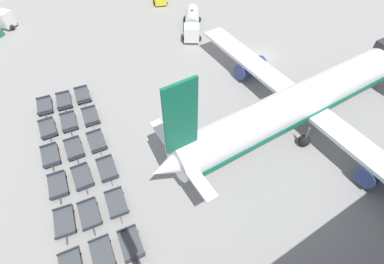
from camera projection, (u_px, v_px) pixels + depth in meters
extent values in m
plane|color=gray|center=(260.00, 57.00, 44.74)|extent=(500.00, 500.00, 0.00)
cylinder|color=white|center=(316.00, 93.00, 33.62)|extent=(4.32, 36.40, 3.98)
cone|color=white|center=(176.00, 163.00, 27.27)|extent=(3.82, 4.81, 3.78)
cube|color=#146B4C|center=(181.00, 118.00, 23.40)|extent=(0.31, 2.99, 7.04)
cube|color=white|center=(181.00, 156.00, 27.02)|extent=(10.33, 1.25, 0.24)
cube|color=white|center=(304.00, 104.00, 33.78)|extent=(36.88, 3.22, 0.44)
cylinder|color=navy|center=(377.00, 170.00, 29.39)|extent=(2.21, 4.01, 2.17)
cylinder|color=navy|center=(251.00, 68.00, 40.35)|extent=(2.21, 4.01, 2.17)
cube|color=#146B4C|center=(314.00, 98.00, 34.14)|extent=(4.36, 32.77, 0.72)
cylinder|color=#56565B|center=(372.00, 75.00, 39.08)|extent=(0.24, 0.24, 2.08)
sphere|color=black|center=(368.00, 81.00, 39.86)|extent=(1.30, 1.30, 1.30)
cylinder|color=#56565B|center=(307.00, 135.00, 32.24)|extent=(0.24, 0.24, 2.08)
sphere|color=black|center=(304.00, 141.00, 33.02)|extent=(1.30, 1.30, 1.30)
cylinder|color=#56565B|center=(271.00, 103.00, 35.50)|extent=(0.24, 0.24, 2.08)
sphere|color=black|center=(269.00, 110.00, 36.28)|extent=(1.30, 1.30, 1.30)
cube|color=white|center=(192.00, 33.00, 46.25)|extent=(3.02, 3.09, 2.31)
cube|color=#236B4C|center=(192.00, 23.00, 50.15)|extent=(5.72, 4.84, 1.08)
cylinder|color=silver|center=(192.00, 17.00, 49.34)|extent=(5.45, 4.63, 2.24)
sphere|color=#333338|center=(192.00, 11.00, 48.50)|extent=(0.44, 0.44, 0.44)
sphere|color=black|center=(185.00, 38.00, 47.28)|extent=(0.90, 0.90, 0.90)
sphere|color=black|center=(199.00, 38.00, 47.26)|extent=(0.90, 0.90, 0.90)
sphere|color=black|center=(186.00, 19.00, 51.26)|extent=(0.90, 0.90, 0.90)
sphere|color=black|center=(199.00, 19.00, 51.25)|extent=(0.90, 0.90, 0.90)
cube|color=white|center=(4.00, 19.00, 49.01)|extent=(3.21, 3.09, 2.49)
sphere|color=black|center=(12.00, 28.00, 49.45)|extent=(0.90, 0.90, 0.90)
sphere|color=black|center=(0.00, 25.00, 50.04)|extent=(0.90, 0.90, 0.90)
sphere|color=black|center=(166.00, 3.00, 55.57)|extent=(0.60, 0.60, 0.60)
sphere|color=black|center=(155.00, 4.00, 55.36)|extent=(0.60, 0.60, 0.60)
cube|color=#424449|center=(44.00, 106.00, 36.87)|extent=(3.16, 2.22, 0.10)
cube|color=#2D333D|center=(45.00, 112.00, 35.85)|extent=(0.39, 1.71, 0.32)
cube|color=#2D333D|center=(43.00, 97.00, 37.58)|extent=(0.39, 1.71, 0.32)
cube|color=#333338|center=(46.00, 116.00, 35.86)|extent=(0.70, 0.19, 0.06)
sphere|color=black|center=(40.00, 115.00, 36.34)|extent=(0.36, 0.36, 0.36)
sphere|color=black|center=(52.00, 112.00, 36.71)|extent=(0.36, 0.36, 0.36)
sphere|color=black|center=(39.00, 104.00, 37.59)|extent=(0.36, 0.36, 0.36)
sphere|color=black|center=(51.00, 101.00, 37.95)|extent=(0.36, 0.36, 0.36)
cube|color=#424449|center=(48.00, 128.00, 34.38)|extent=(3.04, 1.99, 0.10)
cube|color=#2D333D|center=(49.00, 135.00, 33.39)|extent=(0.24, 1.73, 0.32)
cube|color=#2D333D|center=(45.00, 119.00, 35.05)|extent=(0.24, 1.73, 0.32)
cube|color=#333338|center=(51.00, 140.00, 33.41)|extent=(0.70, 0.12, 0.06)
sphere|color=black|center=(44.00, 139.00, 33.84)|extent=(0.36, 0.36, 0.36)
sphere|color=black|center=(57.00, 134.00, 34.28)|extent=(0.36, 0.36, 0.36)
sphere|color=black|center=(41.00, 127.00, 35.04)|extent=(0.36, 0.36, 0.36)
sphere|color=black|center=(54.00, 123.00, 35.48)|extent=(0.36, 0.36, 0.36)
cube|color=#424449|center=(50.00, 156.00, 31.80)|extent=(3.09, 2.07, 0.10)
cube|color=#2D333D|center=(51.00, 164.00, 30.80)|extent=(0.29, 1.72, 0.32)
cube|color=#2D333D|center=(48.00, 145.00, 32.48)|extent=(0.29, 1.72, 0.32)
cube|color=#333338|center=(53.00, 169.00, 30.81)|extent=(0.70, 0.15, 0.06)
sphere|color=black|center=(46.00, 167.00, 31.26)|extent=(0.36, 0.36, 0.36)
sphere|color=black|center=(60.00, 162.00, 31.67)|extent=(0.36, 0.36, 0.36)
sphere|color=black|center=(43.00, 153.00, 32.47)|extent=(0.36, 0.36, 0.36)
sphere|color=black|center=(57.00, 149.00, 32.89)|extent=(0.36, 0.36, 0.36)
cube|color=#424449|center=(58.00, 185.00, 29.37)|extent=(3.13, 2.16, 0.10)
cube|color=#2D333D|center=(59.00, 196.00, 28.36)|extent=(0.35, 1.72, 0.32)
cube|color=#2D333D|center=(55.00, 173.00, 30.07)|extent=(0.35, 1.72, 0.32)
cube|color=#333338|center=(60.00, 201.00, 28.37)|extent=(0.70, 0.17, 0.06)
sphere|color=black|center=(52.00, 198.00, 28.84)|extent=(0.36, 0.36, 0.36)
sphere|color=black|center=(68.00, 193.00, 29.22)|extent=(0.36, 0.36, 0.36)
sphere|color=black|center=(50.00, 182.00, 30.07)|extent=(0.36, 0.36, 0.36)
sphere|color=black|center=(65.00, 177.00, 30.46)|extent=(0.36, 0.36, 0.36)
cube|color=#424449|center=(64.00, 222.00, 26.85)|extent=(3.17, 2.24, 0.10)
cube|color=#2D333D|center=(65.00, 235.00, 25.83)|extent=(0.41, 1.71, 0.32)
cube|color=#2D333D|center=(62.00, 208.00, 27.56)|extent=(0.41, 1.71, 0.32)
cube|color=#333338|center=(67.00, 241.00, 25.83)|extent=(0.70, 0.19, 0.06)
sphere|color=black|center=(58.00, 237.00, 26.33)|extent=(0.36, 0.36, 0.36)
sphere|color=black|center=(75.00, 231.00, 26.68)|extent=(0.36, 0.36, 0.36)
sphere|color=black|center=(56.00, 217.00, 27.58)|extent=(0.36, 0.36, 0.36)
sphere|color=black|center=(72.00, 212.00, 27.93)|extent=(0.36, 0.36, 0.36)
cube|color=#2D333D|center=(67.00, 251.00, 24.93)|extent=(0.32, 1.72, 0.32)
sphere|color=black|center=(61.00, 262.00, 24.93)|extent=(0.36, 0.36, 0.36)
sphere|color=black|center=(79.00, 254.00, 25.33)|extent=(0.36, 0.36, 0.36)
cube|color=#424449|center=(64.00, 101.00, 37.49)|extent=(3.17, 2.25, 0.10)
cube|color=#2D333D|center=(64.00, 107.00, 36.46)|extent=(0.41, 1.71, 0.32)
cube|color=#2D333D|center=(62.00, 93.00, 38.20)|extent=(0.41, 1.71, 0.32)
cube|color=#333338|center=(65.00, 111.00, 36.47)|extent=(0.70, 0.19, 0.06)
sphere|color=black|center=(59.00, 110.00, 36.96)|extent=(0.36, 0.36, 0.36)
sphere|color=black|center=(72.00, 107.00, 37.31)|extent=(0.36, 0.36, 0.36)
sphere|color=black|center=(58.00, 99.00, 38.21)|extent=(0.36, 0.36, 0.36)
sphere|color=black|center=(70.00, 96.00, 38.57)|extent=(0.36, 0.36, 0.36)
cube|color=#424449|center=(69.00, 122.00, 35.08)|extent=(3.12, 2.15, 0.10)
cube|color=#2D333D|center=(70.00, 129.00, 34.06)|extent=(0.34, 1.72, 0.32)
cube|color=#2D333D|center=(66.00, 113.00, 35.77)|extent=(0.34, 1.72, 0.32)
cube|color=#333338|center=(71.00, 133.00, 34.07)|extent=(0.70, 0.17, 0.06)
sphere|color=black|center=(64.00, 132.00, 34.54)|extent=(0.36, 0.36, 0.36)
sphere|color=black|center=(77.00, 128.00, 34.93)|extent=(0.36, 0.36, 0.36)
sphere|color=black|center=(62.00, 120.00, 35.77)|extent=(0.36, 0.36, 0.36)
sphere|color=black|center=(75.00, 117.00, 36.16)|extent=(0.36, 0.36, 0.36)
cube|color=#424449|center=(74.00, 149.00, 32.42)|extent=(3.07, 2.03, 0.10)
cube|color=#2D333D|center=(76.00, 157.00, 31.43)|extent=(0.27, 1.73, 0.32)
cube|color=#2D333D|center=(71.00, 138.00, 33.10)|extent=(0.27, 1.73, 0.32)
cube|color=#333338|center=(78.00, 161.00, 31.44)|extent=(0.70, 0.14, 0.06)
sphere|color=black|center=(70.00, 160.00, 31.88)|extent=(0.36, 0.36, 0.36)
sphere|color=black|center=(84.00, 155.00, 32.31)|extent=(0.36, 0.36, 0.36)
sphere|color=black|center=(66.00, 146.00, 33.09)|extent=(0.36, 0.36, 0.36)
sphere|color=black|center=(80.00, 142.00, 33.52)|extent=(0.36, 0.36, 0.36)
cube|color=#424449|center=(82.00, 177.00, 30.02)|extent=(3.04, 1.99, 0.10)
cube|color=#2D333D|center=(85.00, 187.00, 29.03)|extent=(0.24, 1.73, 0.32)
cube|color=#2D333D|center=(78.00, 165.00, 30.69)|extent=(0.24, 1.73, 0.32)
cube|color=#333338|center=(87.00, 192.00, 29.05)|extent=(0.70, 0.12, 0.06)
sphere|color=black|center=(78.00, 190.00, 29.48)|extent=(0.36, 0.36, 0.36)
sphere|color=black|center=(93.00, 184.00, 29.92)|extent=(0.36, 0.36, 0.36)
sphere|color=black|center=(74.00, 174.00, 30.67)|extent=(0.36, 0.36, 0.36)
sphere|color=black|center=(88.00, 169.00, 31.11)|extent=(0.36, 0.36, 0.36)
cube|color=#424449|center=(89.00, 214.00, 27.35)|extent=(3.09, 2.09, 0.10)
cube|color=#2D333D|center=(92.00, 227.00, 26.35)|extent=(0.30, 1.72, 0.32)
cube|color=#2D333D|center=(86.00, 201.00, 28.04)|extent=(0.30, 1.72, 0.32)
cube|color=#333338|center=(94.00, 232.00, 26.36)|extent=(0.70, 0.15, 0.06)
sphere|color=black|center=(85.00, 229.00, 26.81)|extent=(0.36, 0.36, 0.36)
sphere|color=black|center=(101.00, 222.00, 27.22)|extent=(0.36, 0.36, 0.36)
sphere|color=black|center=(80.00, 210.00, 28.03)|extent=(0.36, 0.36, 0.36)
sphere|color=black|center=(96.00, 204.00, 28.44)|extent=(0.36, 0.36, 0.36)
cube|color=#424449|center=(102.00, 255.00, 24.95)|extent=(3.11, 2.12, 0.10)
cube|color=#2D333D|center=(98.00, 239.00, 25.65)|extent=(0.32, 1.72, 0.32)
sphere|color=black|center=(115.00, 264.00, 24.82)|extent=(0.36, 0.36, 0.36)
sphere|color=black|center=(92.00, 249.00, 25.64)|extent=(0.36, 0.36, 0.36)
sphere|color=black|center=(109.00, 242.00, 26.04)|extent=(0.36, 0.36, 0.36)
cube|color=#424449|center=(82.00, 95.00, 38.22)|extent=(3.12, 2.14, 0.10)
cube|color=#2D333D|center=(84.00, 100.00, 37.21)|extent=(0.34, 1.72, 0.32)
cube|color=#2D333D|center=(80.00, 87.00, 38.91)|extent=(0.34, 1.72, 0.32)
cube|color=#333338|center=(85.00, 104.00, 37.22)|extent=(0.70, 0.16, 0.06)
sphere|color=black|center=(79.00, 104.00, 37.68)|extent=(0.36, 0.36, 0.36)
sphere|color=black|center=(91.00, 100.00, 38.07)|extent=(0.36, 0.36, 0.36)
sphere|color=black|center=(76.00, 94.00, 38.91)|extent=(0.36, 0.36, 0.36)
sphere|color=black|center=(88.00, 91.00, 39.30)|extent=(0.36, 0.36, 0.36)
cube|color=#424449|center=(91.00, 116.00, 35.70)|extent=(3.12, 2.14, 0.10)
cube|color=#2D333D|center=(92.00, 123.00, 34.69)|extent=(0.34, 1.72, 0.32)
cube|color=#2D333D|center=(88.00, 107.00, 36.40)|extent=(0.34, 1.72, 0.32)
cube|color=#333338|center=(94.00, 127.00, 34.70)|extent=(0.70, 0.16, 0.06)
sphere|color=black|center=(87.00, 126.00, 35.17)|extent=(0.36, 0.36, 0.36)
sphere|color=black|center=(99.00, 122.00, 35.56)|extent=(0.36, 0.36, 0.36)
sphere|color=black|center=(84.00, 114.00, 36.39)|extent=(0.36, 0.36, 0.36)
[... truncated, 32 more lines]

